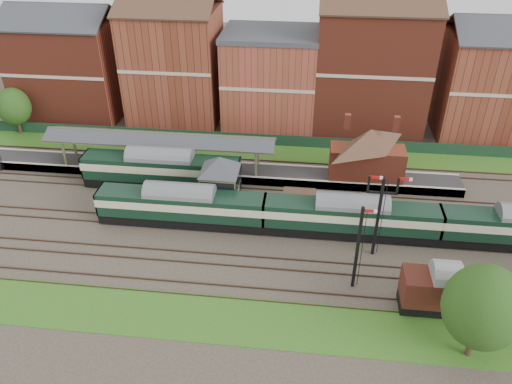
# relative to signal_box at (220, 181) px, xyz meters

# --- Properties ---
(ground) EXTENTS (160.00, 160.00, 0.00)m
(ground) POSITION_rel_signal_box_xyz_m (3.00, -3.25, -3.19)
(ground) COLOR #473D33
(ground) RESTS_ON ground
(grass_back) EXTENTS (90.00, 4.50, 0.06)m
(grass_back) POSITION_rel_signal_box_xyz_m (3.00, 12.75, -3.16)
(grass_back) COLOR #2D6619
(grass_back) RESTS_ON ground
(grass_front) EXTENTS (90.00, 5.00, 0.06)m
(grass_front) POSITION_rel_signal_box_xyz_m (3.00, -15.25, -3.16)
(grass_front) COLOR #2D6619
(grass_front) RESTS_ON ground
(fence) EXTENTS (90.00, 0.12, 1.50)m
(fence) POSITION_rel_signal_box_xyz_m (3.00, 14.75, -2.44)
(fence) COLOR #193823
(fence) RESTS_ON ground
(platform) EXTENTS (55.00, 3.40, 1.00)m
(platform) POSITION_rel_signal_box_xyz_m (-2.00, 6.50, -2.69)
(platform) COLOR #2D2D2D
(platform) RESTS_ON ground
(signal_box) EXTENTS (5.40, 5.40, 6.00)m
(signal_box) POSITION_rel_signal_box_xyz_m (0.00, 0.00, 0.00)
(signal_box) COLOR #586C4D
(signal_box) RESTS_ON ground
(brick_hut) EXTENTS (3.20, 2.64, 2.94)m
(brick_hut) POSITION_rel_signal_box_xyz_m (8.00, 0.00, -2.00)
(brick_hut) COLOR brown
(brick_hut) RESTS_ON ground
(station_building) EXTENTS (8.10, 8.10, 5.90)m
(station_building) POSITION_rel_signal_box_xyz_m (15.00, 6.50, 0.76)
(station_building) COLOR brown
(station_building) RESTS_ON platform
(canopy) EXTENTS (26.00, 3.89, 4.08)m
(canopy) POSITION_rel_signal_box_xyz_m (-8.00, 6.50, 1.39)
(canopy) COLOR brown
(canopy) RESTS_ON platform
(semaphore_bracket) EXTENTS (3.60, 0.25, 8.18)m
(semaphore_bracket) POSITION_rel_signal_box_xyz_m (15.04, -5.75, 1.44)
(semaphore_bracket) COLOR black
(semaphore_bracket) RESTS_ON ground
(semaphore_siding) EXTENTS (1.23, 0.25, 8.00)m
(semaphore_siding) POSITION_rel_signal_box_xyz_m (13.02, -10.25, 0.96)
(semaphore_siding) COLOR black
(semaphore_siding) RESTS_ON ground
(town_backdrop) EXTENTS (69.00, 10.00, 16.00)m
(town_backdrop) POSITION_rel_signal_box_xyz_m (2.82, 21.75, 3.81)
(town_backdrop) COLOR brown
(town_backdrop) RESTS_ON ground
(dmu_train) EXTENTS (48.85, 2.57, 3.75)m
(dmu_train) POSITION_rel_signal_box_xyz_m (12.95, -3.25, -0.98)
(dmu_train) COLOR black
(dmu_train) RESTS_ON ground
(platform_railcar) EXTENTS (17.19, 2.71, 3.96)m
(platform_railcar) POSITION_rel_signal_box_xyz_m (-7.08, 3.25, -0.87)
(platform_railcar) COLOR black
(platform_railcar) RESTS_ON ground
(goods_van_a) EXTENTS (6.06, 2.62, 3.67)m
(goods_van_a) POSITION_rel_signal_box_xyz_m (19.52, -12.25, -1.10)
(goods_van_a) COLOR black
(goods_van_a) RESTS_ON ground
(tree_far) EXTENTS (5.39, 5.39, 7.86)m
(tree_far) POSITION_rel_signal_box_xyz_m (20.90, -16.53, 1.56)
(tree_far) COLOR #382619
(tree_far) RESTS_ON ground
(tree_back) EXTENTS (4.29, 4.29, 6.27)m
(tree_back) POSITION_rel_signal_box_xyz_m (-29.82, 14.42, 0.60)
(tree_back) COLOR #382619
(tree_back) RESTS_ON ground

